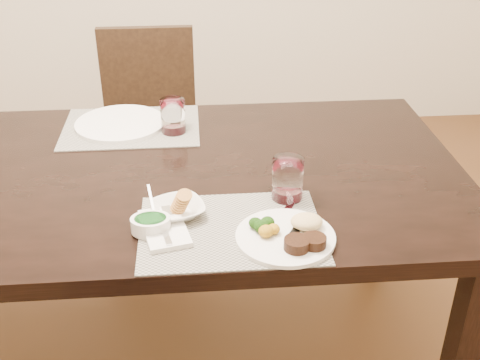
{
  "coord_description": "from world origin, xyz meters",
  "views": [
    {
      "loc": [
        0.2,
        -1.58,
        1.61
      ],
      "look_at": [
        0.32,
        -0.2,
        0.82
      ],
      "focal_mm": 45.0,
      "sensor_mm": 36.0,
      "label": 1
    }
  ],
  "objects": [
    {
      "name": "wine_glass_far",
      "position": [
        0.13,
        0.27,
        0.8
      ],
      "size": [
        0.08,
        0.08,
        0.11
      ],
      "rotation": [
        0.0,
        0.0,
        0.11
      ],
      "color": "white",
      "rests_on": "placemat_far"
    },
    {
      "name": "napkin_fork",
      "position": [
        0.11,
        -0.32,
        0.76
      ],
      "size": [
        0.14,
        0.2,
        0.02
      ],
      "rotation": [
        0.0,
        0.0,
        0.23
      ],
      "color": "white",
      "rests_on": "placemat_near"
    },
    {
      "name": "far_plate",
      "position": [
        -0.05,
        0.33,
        0.76
      ],
      "size": [
        0.31,
        0.31,
        0.01
      ],
      "primitive_type": "cylinder",
      "color": "white",
      "rests_on": "placemat_far"
    },
    {
      "name": "chair_far",
      "position": [
        0.0,
        0.93,
        0.5
      ],
      "size": [
        0.42,
        0.42,
        0.9
      ],
      "color": "black",
      "rests_on": "ground"
    },
    {
      "name": "placemat_near",
      "position": [
        0.28,
        -0.33,
        0.75
      ],
      "size": [
        0.46,
        0.34,
        0.0
      ],
      "primitive_type": "cube",
      "color": "gray",
      "rests_on": "dining_table"
    },
    {
      "name": "sauce_ramekin",
      "position": [
        0.08,
        -0.32,
        0.78
      ],
      "size": [
        0.1,
        0.15,
        0.08
      ],
      "rotation": [
        0.0,
        0.0,
        0.23
      ],
      "color": "white",
      "rests_on": "placemat_near"
    },
    {
      "name": "steak_knife",
      "position": [
        0.45,
        -0.32,
        0.76
      ],
      "size": [
        0.09,
        0.24,
        0.01
      ],
      "rotation": [
        0.0,
        0.0,
        -0.51
      ],
      "color": "white",
      "rests_on": "placemat_near"
    },
    {
      "name": "wine_glass_near",
      "position": [
        0.45,
        -0.19,
        0.81
      ],
      "size": [
        0.08,
        0.08,
        0.12
      ],
      "rotation": [
        0.0,
        0.0,
        0.17
      ],
      "color": "white",
      "rests_on": "placemat_near"
    },
    {
      "name": "dinner_plate",
      "position": [
        0.42,
        -0.38,
        0.77
      ],
      "size": [
        0.25,
        0.25,
        0.04
      ],
      "rotation": [
        0.0,
        0.0,
        -0.25
      ],
      "color": "white",
      "rests_on": "placemat_near"
    },
    {
      "name": "cracker_bowl",
      "position": [
        0.15,
        -0.25,
        0.77
      ],
      "size": [
        0.17,
        0.17,
        0.06
      ],
      "rotation": [
        0.0,
        0.0,
        0.33
      ],
      "color": "white",
      "rests_on": "placemat_near"
    },
    {
      "name": "ground_plane",
      "position": [
        0.0,
        0.0,
        0.0
      ],
      "size": [
        4.5,
        4.5,
        0.0
      ],
      "primitive_type": "plane",
      "color": "#4F3319",
      "rests_on": "ground"
    },
    {
      "name": "dining_table",
      "position": [
        0.0,
        0.0,
        0.67
      ],
      "size": [
        2.0,
        1.0,
        0.75
      ],
      "color": "black",
      "rests_on": "ground"
    },
    {
      "name": "placemat_far",
      "position": [
        -0.02,
        0.32,
        0.75
      ],
      "size": [
        0.46,
        0.34,
        0.0
      ],
      "primitive_type": "cube",
      "color": "gray",
      "rests_on": "dining_table"
    }
  ]
}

